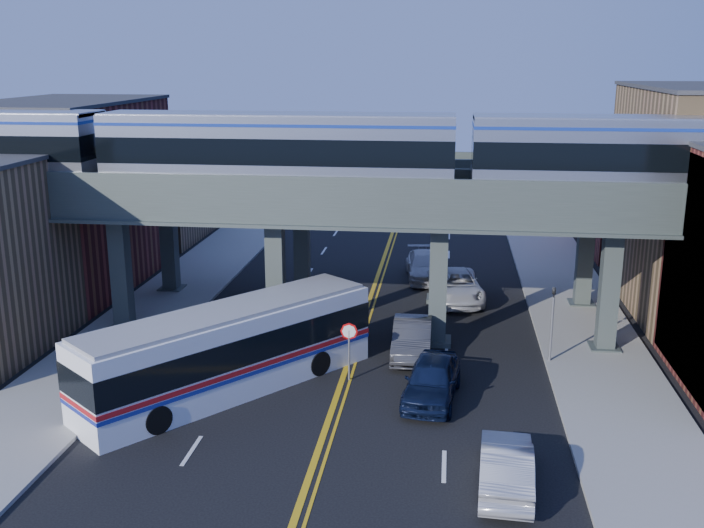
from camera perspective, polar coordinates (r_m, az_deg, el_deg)
The scene contains 18 objects.
ground at distance 31.92m, azimuth -1.45°, elevation -10.51°, with size 120.00×120.00×0.00m, color black.
sidewalk_west at distance 43.81m, azimuth -14.53°, elevation -3.70°, with size 5.00×70.00×0.16m, color gray.
sidewalk_east at distance 41.46m, azimuth 16.68°, elevation -4.93°, with size 5.00×70.00×0.16m, color gray.
building_west_b at distance 50.69m, azimuth -19.87°, elevation 4.71°, with size 8.00×14.00×11.00m, color maroon.
building_west_c at distance 62.63m, azimuth -14.46°, elevation 5.52°, with size 8.00×10.00×8.00m, color olive.
building_east_c at distance 59.93m, azimuth 20.75°, elevation 5.11°, with size 8.00×10.00×9.00m, color maroon.
mural_panel at distance 35.22m, azimuth 23.67°, elevation -1.10°, with size 0.10×9.50×9.50m, color teal.
elevated_viaduct_near at distance 37.47m, azimuth 0.30°, elevation 3.78°, with size 52.00×3.60×7.40m.
elevated_viaduct_far at distance 44.32m, azimuth 1.38°, elevation 5.51°, with size 52.00×3.60×7.40m.
transit_train at distance 37.63m, azimuth -5.40°, elevation 8.34°, with size 51.49×3.23×3.77m.
stop_sign at distance 33.93m, azimuth -0.21°, elevation -5.70°, with size 0.76×0.09×2.63m.
traffic_signal at distance 36.66m, azimuth 14.37°, elevation -3.69°, with size 0.15×0.18×4.10m.
transit_bus at distance 33.33m, azimuth -8.88°, elevation -6.24°, with size 10.79×12.28×3.46m.
car_lane_a at distance 32.58m, azimuth 5.83°, elevation -8.37°, with size 2.05×5.09×1.73m, color black.
car_lane_b at distance 37.15m, azimuth 4.40°, elevation -5.39°, with size 1.78×5.11×1.68m, color #323235.
car_lane_c at distance 45.65m, azimuth 7.54°, elevation -1.58°, with size 2.82×6.12×1.70m, color silver.
car_lane_d at distance 49.86m, azimuth 5.35°, elevation -0.14°, with size 2.28×5.61×1.63m, color silver.
car_parked_curb at distance 26.79m, azimuth 11.15°, elevation -14.20°, with size 1.68×4.81×1.59m, color #A6A5AA.
Camera 1 is at (4.35, -28.51, 13.69)m, focal length 40.00 mm.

